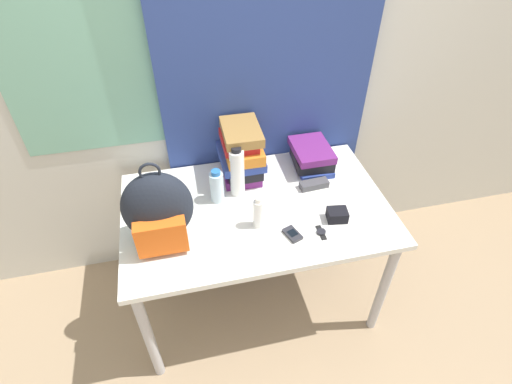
{
  "coord_description": "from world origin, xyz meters",
  "views": [
    {
      "loc": [
        -0.32,
        -0.99,
        2.11
      ],
      "look_at": [
        0.0,
        0.41,
        0.84
      ],
      "focal_mm": 28.0,
      "sensor_mm": 36.0,
      "label": 1
    }
  ],
  "objects_px": {
    "sports_bottle": "(237,172)",
    "camera_pouch": "(337,215)",
    "backpack": "(158,210)",
    "water_bottle": "(217,186)",
    "sunscreen_bottle": "(258,213)",
    "wristwatch": "(321,232)",
    "sunglasses_case": "(314,184)",
    "book_stack_left": "(241,153)",
    "book_stack_center": "(312,157)",
    "cell_phone": "(292,234)"
  },
  "relations": [
    {
      "from": "sports_bottle",
      "to": "sunscreen_bottle",
      "type": "height_order",
      "value": "sports_bottle"
    },
    {
      "from": "sports_bottle",
      "to": "camera_pouch",
      "type": "relative_size",
      "value": 2.69
    },
    {
      "from": "water_bottle",
      "to": "sunscreen_bottle",
      "type": "height_order",
      "value": "water_bottle"
    },
    {
      "from": "water_bottle",
      "to": "cell_phone",
      "type": "xyz_separation_m",
      "value": [
        0.3,
        -0.32,
        -0.08
      ]
    },
    {
      "from": "book_stack_center",
      "to": "sunglasses_case",
      "type": "relative_size",
      "value": 1.8
    },
    {
      "from": "sunscreen_bottle",
      "to": "water_bottle",
      "type": "bearing_deg",
      "value": 125.46
    },
    {
      "from": "cell_phone",
      "to": "camera_pouch",
      "type": "height_order",
      "value": "camera_pouch"
    },
    {
      "from": "book_stack_center",
      "to": "camera_pouch",
      "type": "xyz_separation_m",
      "value": [
        -0.01,
        -0.43,
        -0.04
      ]
    },
    {
      "from": "book_stack_left",
      "to": "backpack",
      "type": "bearing_deg",
      "value": -140.51
    },
    {
      "from": "book_stack_left",
      "to": "book_stack_center",
      "type": "distance_m",
      "value": 0.4
    },
    {
      "from": "backpack",
      "to": "camera_pouch",
      "type": "relative_size",
      "value": 4.02
    },
    {
      "from": "sunscreen_bottle",
      "to": "sunglasses_case",
      "type": "relative_size",
      "value": 1.13
    },
    {
      "from": "sunglasses_case",
      "to": "camera_pouch",
      "type": "xyz_separation_m",
      "value": [
        0.03,
        -0.25,
        0.01
      ]
    },
    {
      "from": "backpack",
      "to": "sunglasses_case",
      "type": "bearing_deg",
      "value": 13.13
    },
    {
      "from": "sports_bottle",
      "to": "sunscreen_bottle",
      "type": "relative_size",
      "value": 1.62
    },
    {
      "from": "water_bottle",
      "to": "camera_pouch",
      "type": "bearing_deg",
      "value": -26.53
    },
    {
      "from": "water_bottle",
      "to": "sunscreen_bottle",
      "type": "xyz_separation_m",
      "value": [
        0.16,
        -0.22,
        -0.01
      ]
    },
    {
      "from": "book_stack_center",
      "to": "water_bottle",
      "type": "distance_m",
      "value": 0.57
    },
    {
      "from": "book_stack_center",
      "to": "wristwatch",
      "type": "relative_size",
      "value": 3.02
    },
    {
      "from": "backpack",
      "to": "wristwatch",
      "type": "distance_m",
      "value": 0.74
    },
    {
      "from": "water_bottle",
      "to": "sunglasses_case",
      "type": "bearing_deg",
      "value": -1.97
    },
    {
      "from": "book_stack_left",
      "to": "sports_bottle",
      "type": "xyz_separation_m",
      "value": [
        -0.05,
        -0.13,
        -0.02
      ]
    },
    {
      "from": "backpack",
      "to": "wristwatch",
      "type": "height_order",
      "value": "backpack"
    },
    {
      "from": "camera_pouch",
      "to": "book_stack_center",
      "type": "bearing_deg",
      "value": 88.02
    },
    {
      "from": "book_stack_center",
      "to": "sunglasses_case",
      "type": "bearing_deg",
      "value": -103.71
    },
    {
      "from": "cell_phone",
      "to": "water_bottle",
      "type": "bearing_deg",
      "value": 132.78
    },
    {
      "from": "water_bottle",
      "to": "camera_pouch",
      "type": "height_order",
      "value": "water_bottle"
    },
    {
      "from": "sports_bottle",
      "to": "cell_phone",
      "type": "height_order",
      "value": "sports_bottle"
    },
    {
      "from": "sports_bottle",
      "to": "sunglasses_case",
      "type": "bearing_deg",
      "value": -6.95
    },
    {
      "from": "book_stack_center",
      "to": "sports_bottle",
      "type": "distance_m",
      "value": 0.46
    },
    {
      "from": "water_bottle",
      "to": "sunscreen_bottle",
      "type": "relative_size",
      "value": 1.07
    },
    {
      "from": "sunscreen_bottle",
      "to": "wristwatch",
      "type": "bearing_deg",
      "value": -22.6
    },
    {
      "from": "sunscreen_bottle",
      "to": "wristwatch",
      "type": "xyz_separation_m",
      "value": [
        0.27,
        -0.11,
        -0.08
      ]
    },
    {
      "from": "sunglasses_case",
      "to": "wristwatch",
      "type": "bearing_deg",
      "value": -103.15
    },
    {
      "from": "book_stack_left",
      "to": "sunglasses_case",
      "type": "relative_size",
      "value": 1.98
    },
    {
      "from": "sunscreen_bottle",
      "to": "wristwatch",
      "type": "distance_m",
      "value": 0.31
    },
    {
      "from": "water_bottle",
      "to": "backpack",
      "type": "bearing_deg",
      "value": -144.44
    },
    {
      "from": "backpack",
      "to": "sunscreen_bottle",
      "type": "bearing_deg",
      "value": -2.76
    },
    {
      "from": "cell_phone",
      "to": "wristwatch",
      "type": "xyz_separation_m",
      "value": [
        0.13,
        -0.02,
        -0.0
      ]
    },
    {
      "from": "backpack",
      "to": "water_bottle",
      "type": "relative_size",
      "value": 2.27
    },
    {
      "from": "backpack",
      "to": "sunscreen_bottle",
      "type": "distance_m",
      "value": 0.45
    },
    {
      "from": "book_stack_left",
      "to": "wristwatch",
      "type": "xyz_separation_m",
      "value": [
        0.28,
        -0.49,
        -0.15
      ]
    },
    {
      "from": "sports_bottle",
      "to": "sunscreen_bottle",
      "type": "distance_m",
      "value": 0.26
    },
    {
      "from": "sports_bottle",
      "to": "camera_pouch",
      "type": "bearing_deg",
      "value": -35.0
    },
    {
      "from": "sports_bottle",
      "to": "camera_pouch",
      "type": "distance_m",
      "value": 0.53
    },
    {
      "from": "sunscreen_bottle",
      "to": "sunglasses_case",
      "type": "xyz_separation_m",
      "value": [
        0.35,
        0.2,
        -0.06
      ]
    },
    {
      "from": "book_stack_left",
      "to": "wristwatch",
      "type": "distance_m",
      "value": 0.58
    },
    {
      "from": "book_stack_center",
      "to": "sunscreen_bottle",
      "type": "height_order",
      "value": "sunscreen_bottle"
    },
    {
      "from": "book_stack_left",
      "to": "sunglasses_case",
      "type": "xyz_separation_m",
      "value": [
        0.35,
        -0.18,
        -0.13
      ]
    },
    {
      "from": "sports_bottle",
      "to": "sunglasses_case",
      "type": "height_order",
      "value": "sports_bottle"
    }
  ]
}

